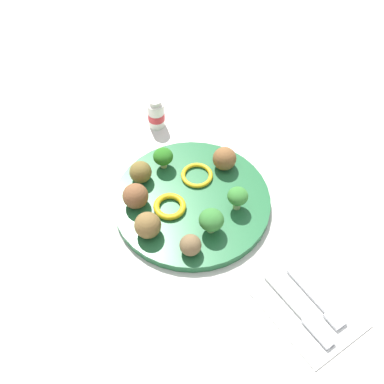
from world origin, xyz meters
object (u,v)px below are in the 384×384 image
(meatball_center, at_px, (190,245))
(fork, at_px, (318,300))
(plate, at_px, (192,202))
(meatball_near_rim, at_px, (148,225))
(broccoli_floret_mid_right, at_px, (238,197))
(meatball_back_right, at_px, (224,159))
(pepper_ring_far_rim, at_px, (170,206))
(yogurt_bottle, at_px, (156,114))
(meatball_mid_right, at_px, (135,196))
(broccoli_floret_near_rim, at_px, (165,156))
(meatball_front_left, at_px, (141,172))
(pepper_ring_near_rim, at_px, (197,175))
(knife, at_px, (301,312))
(broccoli_floret_back_left, at_px, (211,220))
(napkin, at_px, (306,304))

(meatball_center, relative_size, fork, 0.30)
(plate, relative_size, meatball_near_rim, 6.17)
(broccoli_floret_mid_right, bearing_deg, fork, -0.24)
(meatball_back_right, bearing_deg, pepper_ring_far_rim, -79.89)
(meatball_near_rim, relative_size, fork, 0.38)
(fork, bearing_deg, yogurt_bottle, 179.75)
(meatball_mid_right, bearing_deg, meatball_near_rim, -12.59)
(broccoli_floret_near_rim, distance_m, meatball_near_rim, 0.15)
(meatball_front_left, distance_m, pepper_ring_near_rim, 0.10)
(knife, bearing_deg, pepper_ring_far_rim, -167.41)
(broccoli_floret_near_rim, distance_m, meatball_front_left, 0.06)
(meatball_mid_right, distance_m, meatball_back_right, 0.18)
(pepper_ring_near_rim, bearing_deg, fork, 3.14)
(broccoli_floret_back_left, xyz_separation_m, meatball_front_left, (-0.16, -0.04, -0.01))
(broccoli_floret_back_left, relative_size, meatball_center, 1.29)
(fork, bearing_deg, plate, -168.77)
(meatball_back_right, bearing_deg, knife, -14.06)
(meatball_mid_right, height_order, yogurt_bottle, yogurt_bottle)
(meatball_front_left, relative_size, fork, 0.34)
(plate, relative_size, meatball_back_right, 6.38)
(meatball_back_right, bearing_deg, napkin, -11.06)
(meatball_center, xyz_separation_m, pepper_ring_far_rim, (-0.09, 0.02, -0.01))
(fork, bearing_deg, broccoli_floret_mid_right, 179.76)
(fork, bearing_deg, meatball_front_left, -163.80)
(broccoli_floret_near_rim, distance_m, meatball_mid_right, 0.10)
(plate, height_order, broccoli_floret_near_rim, broccoli_floret_near_rim)
(meatball_center, height_order, fork, meatball_center)
(broccoli_floret_near_rim, bearing_deg, napkin, 4.96)
(meatball_mid_right, xyz_separation_m, pepper_ring_far_rim, (0.04, 0.04, -0.02))
(broccoli_floret_mid_right, xyz_separation_m, yogurt_bottle, (-0.27, 0.00, -0.02))
(broccoli_floret_back_left, relative_size, meatball_back_right, 1.07)
(meatball_mid_right, distance_m, knife, 0.33)
(yogurt_bottle, bearing_deg, meatball_near_rim, -34.68)
(plate, relative_size, pepper_ring_far_rim, 4.89)
(meatball_center, bearing_deg, plate, 144.31)
(meatball_back_right, height_order, napkin, meatball_back_right)
(fork, height_order, yogurt_bottle, yogurt_bottle)
(pepper_ring_far_rim, relative_size, knife, 0.39)
(plate, xyz_separation_m, meatball_back_right, (-0.03, 0.09, 0.03))
(pepper_ring_far_rim, xyz_separation_m, knife, (0.27, 0.06, -0.01))
(broccoli_floret_near_rim, distance_m, pepper_ring_near_rim, 0.07)
(broccoli_floret_near_rim, distance_m, knife, 0.37)
(broccoli_floret_near_rim, height_order, napkin, broccoli_floret_near_rim)
(plate, relative_size, broccoli_floret_back_left, 5.98)
(pepper_ring_near_rim, height_order, fork, pepper_ring_near_rim)
(meatball_back_right, bearing_deg, meatball_near_rim, -76.24)
(pepper_ring_far_rim, bearing_deg, meatball_center, -11.79)
(meatball_mid_right, relative_size, napkin, 0.27)
(broccoli_floret_back_left, distance_m, pepper_ring_near_rim, 0.12)
(napkin, relative_size, fork, 1.42)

